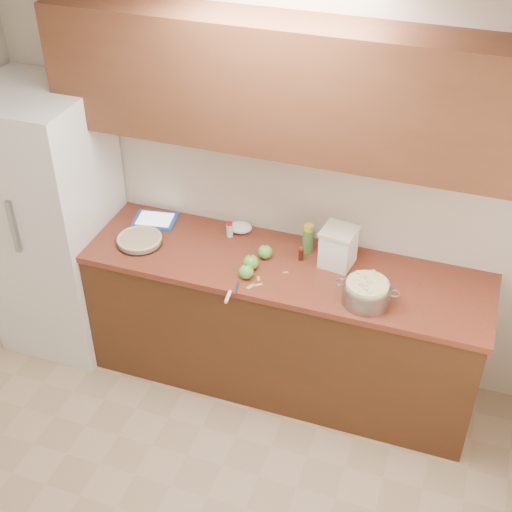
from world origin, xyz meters
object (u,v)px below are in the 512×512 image
(pie, at_px, (140,240))
(colander, at_px, (367,293))
(tablet, at_px, (155,220))
(flour_canister, at_px, (338,247))

(pie, relative_size, colander, 0.79)
(tablet, bearing_deg, colander, -23.05)
(flour_canister, xyz_separation_m, tablet, (-1.21, 0.06, -0.11))
(colander, xyz_separation_m, tablet, (-1.44, 0.35, -0.06))
(flour_canister, bearing_deg, pie, -170.74)
(flour_canister, bearing_deg, tablet, 177.22)
(colander, bearing_deg, pie, 176.05)
(pie, height_order, tablet, pie)
(colander, distance_m, tablet, 1.49)
(pie, xyz_separation_m, flour_canister, (1.19, 0.19, 0.10))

